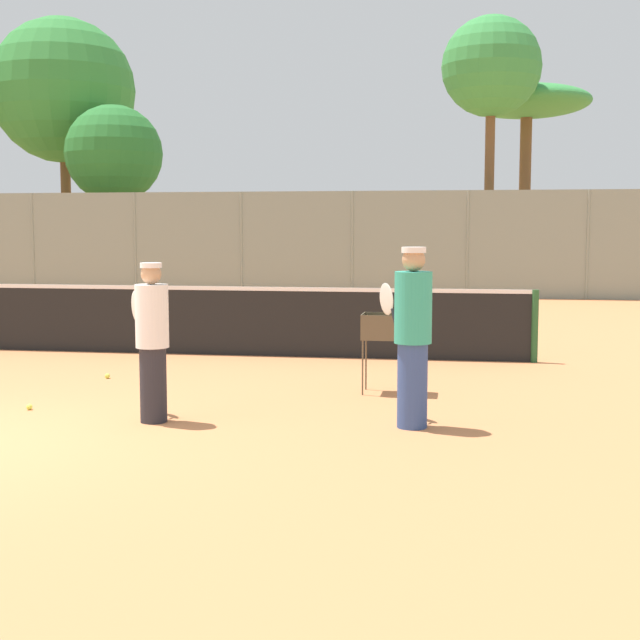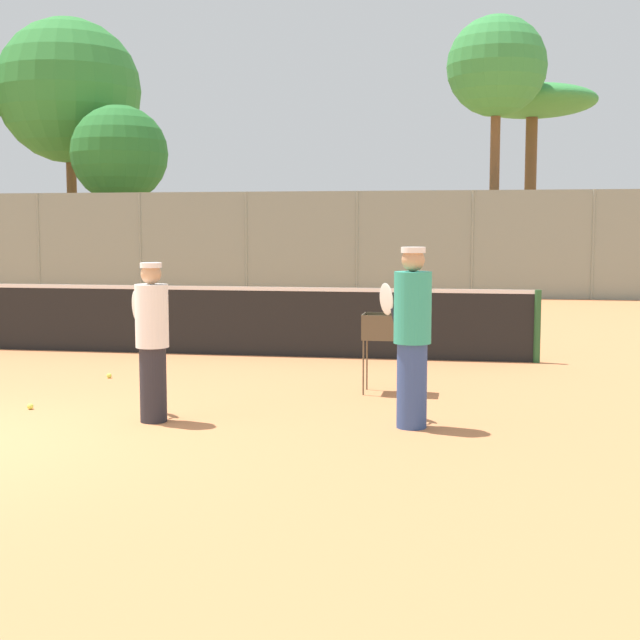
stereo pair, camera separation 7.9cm
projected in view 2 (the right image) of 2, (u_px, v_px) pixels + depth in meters
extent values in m
cylinder|color=#26592D|center=(537.00, 326.00, 13.02)|extent=(0.10, 0.10, 1.07)
cube|color=black|center=(155.00, 321.00, 14.02)|extent=(11.73, 0.01, 1.01)
cube|color=white|center=(155.00, 287.00, 13.96)|extent=(11.73, 0.02, 0.06)
cylinder|color=gray|center=(39.00, 243.00, 27.10)|extent=(0.08, 0.08, 3.01)
cylinder|color=gray|center=(140.00, 243.00, 26.55)|extent=(0.08, 0.08, 3.01)
cylinder|color=gray|center=(246.00, 244.00, 26.00)|extent=(0.08, 0.08, 3.01)
cylinder|color=gray|center=(357.00, 244.00, 25.45)|extent=(0.08, 0.08, 3.01)
cylinder|color=gray|center=(472.00, 244.00, 24.90)|extent=(0.08, 0.08, 3.01)
cylinder|color=gray|center=(593.00, 245.00, 24.35)|extent=(0.08, 0.08, 3.01)
cube|color=gray|center=(301.00, 244.00, 25.72)|extent=(29.32, 0.01, 3.01)
cylinder|color=brown|center=(530.00, 204.00, 28.78)|extent=(0.37, 0.37, 5.48)
ellipsoid|color=#388E42|center=(532.00, 101.00, 28.44)|extent=(4.07, 4.07, 1.02)
cylinder|color=brown|center=(72.00, 209.00, 31.63)|extent=(0.35, 0.35, 5.24)
sphere|color=#338438|center=(69.00, 91.00, 31.20)|extent=(5.01, 5.01, 5.01)
cylinder|color=brown|center=(121.00, 236.00, 29.12)|extent=(0.40, 0.40, 3.41)
sphere|color=#28722D|center=(119.00, 154.00, 28.85)|extent=(3.14, 3.14, 3.14)
cylinder|color=brown|center=(494.00, 196.00, 26.68)|extent=(0.29, 0.29, 5.84)
sphere|color=#388E42|center=(497.00, 66.00, 26.28)|extent=(2.95, 2.95, 2.95)
cylinder|color=#334C8C|center=(412.00, 386.00, 8.79)|extent=(0.30, 0.30, 0.84)
cylinder|color=teal|center=(413.00, 308.00, 8.71)|extent=(0.37, 0.37, 0.70)
sphere|color=tan|center=(413.00, 260.00, 8.66)|extent=(0.23, 0.23, 0.23)
cylinder|color=white|center=(413.00, 250.00, 8.65)|extent=(0.24, 0.24, 0.06)
cylinder|color=black|center=(395.00, 322.00, 9.06)|extent=(0.11, 0.14, 0.27)
ellipsoid|color=silver|center=(386.00, 299.00, 9.21)|extent=(0.25, 0.35, 0.43)
cylinder|color=#26262D|center=(153.00, 385.00, 9.07)|extent=(0.27, 0.27, 0.77)
cylinder|color=white|center=(152.00, 316.00, 9.00)|extent=(0.34, 0.34, 0.64)
sphere|color=tan|center=(151.00, 274.00, 8.95)|extent=(0.21, 0.21, 0.21)
cylinder|color=white|center=(151.00, 265.00, 8.94)|extent=(0.22, 0.22, 0.05)
cylinder|color=black|center=(142.00, 328.00, 9.31)|extent=(0.11, 0.13, 0.27)
ellipsoid|color=silver|center=(136.00, 306.00, 9.44)|extent=(0.27, 0.33, 0.43)
cylinder|color=brown|center=(363.00, 368.00, 10.51)|extent=(0.02, 0.02, 0.65)
cylinder|color=brown|center=(407.00, 369.00, 10.42)|extent=(0.02, 0.02, 0.65)
cylinder|color=brown|center=(367.00, 363.00, 10.86)|extent=(0.02, 0.02, 0.65)
cylinder|color=brown|center=(409.00, 364.00, 10.78)|extent=(0.02, 0.02, 0.65)
cube|color=brown|center=(387.00, 338.00, 10.61)|extent=(0.55, 0.40, 0.01)
cube|color=brown|center=(385.00, 328.00, 10.40)|extent=(0.55, 0.01, 0.30)
cube|color=brown|center=(388.00, 325.00, 10.79)|extent=(0.55, 0.01, 0.30)
cube|color=brown|center=(364.00, 326.00, 10.64)|extent=(0.01, 0.40, 0.30)
cube|color=brown|center=(410.00, 327.00, 10.55)|extent=(0.01, 0.40, 0.30)
sphere|color=#D1E54C|center=(391.00, 331.00, 10.61)|extent=(0.07, 0.07, 0.07)
sphere|color=#D1E54C|center=(394.00, 330.00, 10.70)|extent=(0.07, 0.07, 0.07)
sphere|color=#D1E54C|center=(372.00, 330.00, 10.67)|extent=(0.07, 0.07, 0.07)
sphere|color=#D1E54C|center=(401.00, 334.00, 10.70)|extent=(0.07, 0.07, 0.07)
sphere|color=#D1E54C|center=(381.00, 335.00, 10.65)|extent=(0.07, 0.07, 0.07)
sphere|color=#D1E54C|center=(370.00, 336.00, 10.53)|extent=(0.07, 0.07, 0.07)
sphere|color=#D1E54C|center=(389.00, 332.00, 10.49)|extent=(0.07, 0.07, 0.07)
sphere|color=#D1E54C|center=(380.00, 330.00, 10.71)|extent=(0.07, 0.07, 0.07)
sphere|color=#D1E54C|center=(385.00, 335.00, 10.61)|extent=(0.07, 0.07, 0.07)
sphere|color=#D1E54C|center=(389.00, 334.00, 10.74)|extent=(0.07, 0.07, 0.07)
sphere|color=#D1E54C|center=(375.00, 331.00, 10.57)|extent=(0.07, 0.07, 0.07)
sphere|color=#D1E54C|center=(387.00, 336.00, 10.50)|extent=(0.07, 0.07, 0.07)
sphere|color=#D1E54C|center=(109.00, 376.00, 11.72)|extent=(0.07, 0.07, 0.07)
sphere|color=#D1E54C|center=(30.00, 406.00, 9.71)|extent=(0.07, 0.07, 0.07)
cube|color=#B2B7BC|center=(308.00, 274.00, 29.06)|extent=(4.20, 1.70, 0.90)
cube|color=#33383D|center=(302.00, 250.00, 29.02)|extent=(2.20, 1.50, 0.70)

